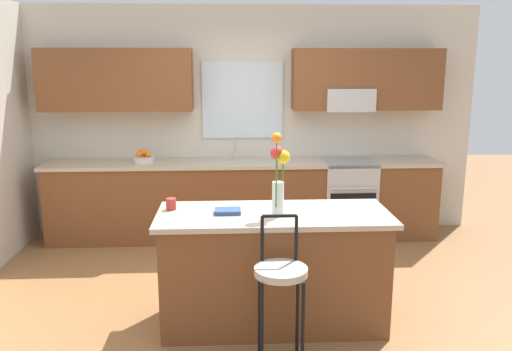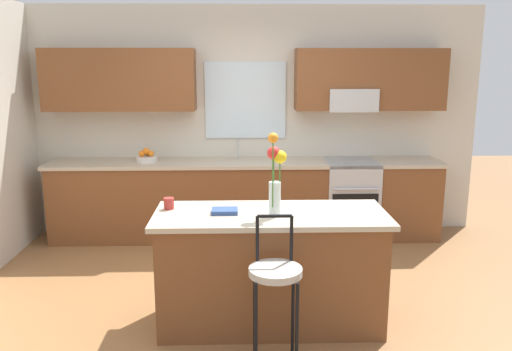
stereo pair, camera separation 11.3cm
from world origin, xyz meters
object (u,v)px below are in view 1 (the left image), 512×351
(cookbook, at_px, (228,211))
(fruit_bowl_oranges, at_px, (144,158))
(flower_vase, at_px, (279,174))
(bar_stool_near, at_px, (281,278))
(oven_range, at_px, (347,199))
(kitchen_island, at_px, (273,268))
(mug_ceramic, at_px, (171,204))

(cookbook, distance_m, fruit_bowl_oranges, 2.33)
(flower_vase, xyz_separation_m, fruit_bowl_oranges, (-1.35, 2.20, -0.27))
(cookbook, height_order, fruit_bowl_oranges, fruit_bowl_oranges)
(bar_stool_near, xyz_separation_m, cookbook, (-0.35, 0.58, 0.30))
(oven_range, bearing_deg, fruit_bowl_oranges, 179.33)
(kitchen_island, bearing_deg, cookbook, 179.59)
(flower_vase, height_order, mug_ceramic, flower_vase)
(kitchen_island, relative_size, flower_vase, 2.82)
(oven_range, height_order, flower_vase, flower_vase)
(fruit_bowl_oranges, bearing_deg, oven_range, -0.67)
(flower_vase, distance_m, cookbook, 0.49)
(bar_stool_near, bearing_deg, flower_vase, 86.69)
(bar_stool_near, relative_size, mug_ceramic, 11.58)
(bar_stool_near, distance_m, fruit_bowl_oranges, 3.03)
(mug_ceramic, bearing_deg, fruit_bowl_oranges, 104.73)
(mug_ceramic, bearing_deg, bar_stool_near, -41.58)
(flower_vase, distance_m, mug_ceramic, 0.89)
(flower_vase, distance_m, fruit_bowl_oranges, 2.60)
(kitchen_island, xyz_separation_m, bar_stool_near, (0.00, -0.58, 0.17))
(mug_ceramic, xyz_separation_m, cookbook, (0.44, -0.12, -0.03))
(oven_range, relative_size, mug_ceramic, 10.22)
(fruit_bowl_oranges, bearing_deg, bar_stool_near, -63.97)
(flower_vase, bearing_deg, bar_stool_near, -93.31)
(oven_range, relative_size, flower_vase, 1.45)
(flower_vase, bearing_deg, mug_ceramic, 166.09)
(cookbook, bearing_deg, flower_vase, -11.91)
(flower_vase, xyz_separation_m, cookbook, (-0.38, 0.08, -0.30))
(cookbook, relative_size, fruit_bowl_oranges, 0.83)
(mug_ceramic, bearing_deg, oven_range, 46.74)
(oven_range, bearing_deg, bar_stool_near, -111.60)
(oven_range, height_order, fruit_bowl_oranges, fruit_bowl_oranges)
(oven_range, distance_m, mug_ceramic, 2.75)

